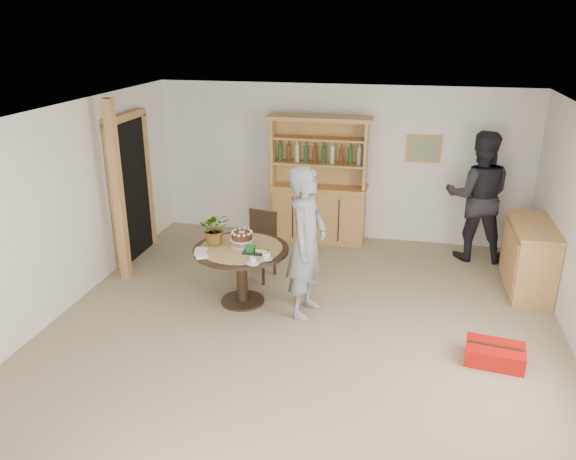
% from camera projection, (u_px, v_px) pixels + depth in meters
% --- Properties ---
extents(ground, '(7.00, 7.00, 0.00)m').
position_uv_depth(ground, '(297.00, 344.00, 6.32)').
color(ground, tan).
rests_on(ground, ground).
extents(room_shell, '(6.04, 7.04, 2.52)m').
position_uv_depth(room_shell, '(298.00, 196.00, 5.71)').
color(room_shell, white).
rests_on(room_shell, ground).
extents(doorway, '(0.13, 1.10, 2.18)m').
position_uv_depth(doorway, '(131.00, 186.00, 8.34)').
color(doorway, black).
rests_on(doorway, ground).
extents(pine_post, '(0.12, 0.12, 2.50)m').
position_uv_depth(pine_post, '(118.00, 193.00, 7.51)').
color(pine_post, tan).
rests_on(pine_post, ground).
extents(hutch, '(1.62, 0.54, 2.04)m').
position_uv_depth(hutch, '(319.00, 200.00, 9.10)').
color(hutch, tan).
rests_on(hutch, ground).
extents(sideboard, '(0.54, 1.26, 0.94)m').
position_uv_depth(sideboard, '(529.00, 257.00, 7.44)').
color(sideboard, tan).
rests_on(sideboard, ground).
extents(dining_table, '(1.20, 1.20, 0.76)m').
position_uv_depth(dining_table, '(241.00, 259.00, 7.06)').
color(dining_table, black).
rests_on(dining_table, ground).
extents(dining_chair, '(0.50, 0.50, 0.95)m').
position_uv_depth(dining_chair, '(260.00, 240.00, 7.84)').
color(dining_chair, black).
rests_on(dining_chair, ground).
extents(birthday_cake, '(0.30, 0.30, 0.20)m').
position_uv_depth(birthday_cake, '(242.00, 237.00, 7.01)').
color(birthday_cake, white).
rests_on(birthday_cake, dining_table).
extents(flower_vase, '(0.47, 0.44, 0.42)m').
position_uv_depth(flower_vase, '(215.00, 228.00, 7.05)').
color(flower_vase, '#3F7233').
rests_on(flower_vase, dining_table).
extents(gift_tray, '(0.30, 0.20, 0.08)m').
position_uv_depth(gift_tray, '(255.00, 251.00, 6.84)').
color(gift_tray, black).
rests_on(gift_tray, dining_table).
extents(coffee_cup_a, '(0.15, 0.15, 0.09)m').
position_uv_depth(coffee_cup_a, '(266.00, 256.00, 6.66)').
color(coffee_cup_a, silver).
rests_on(coffee_cup_a, dining_table).
extents(coffee_cup_b, '(0.15, 0.15, 0.08)m').
position_uv_depth(coffee_cup_b, '(253.00, 261.00, 6.53)').
color(coffee_cup_b, silver).
rests_on(coffee_cup_b, dining_table).
extents(napkins, '(0.24, 0.33, 0.03)m').
position_uv_depth(napkins, '(201.00, 253.00, 6.79)').
color(napkins, white).
rests_on(napkins, dining_table).
extents(teen_boy, '(0.56, 0.75, 1.87)m').
position_uv_depth(teen_boy, '(307.00, 243.00, 6.68)').
color(teen_boy, gray).
rests_on(teen_boy, ground).
extents(adult_person, '(0.96, 0.75, 1.95)m').
position_uv_depth(adult_person, '(478.00, 196.00, 8.30)').
color(adult_person, black).
rests_on(adult_person, ground).
extents(red_suitcase, '(0.65, 0.48, 0.21)m').
position_uv_depth(red_suitcase, '(495.00, 354.00, 5.95)').
color(red_suitcase, '#BC0E09').
rests_on(red_suitcase, ground).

